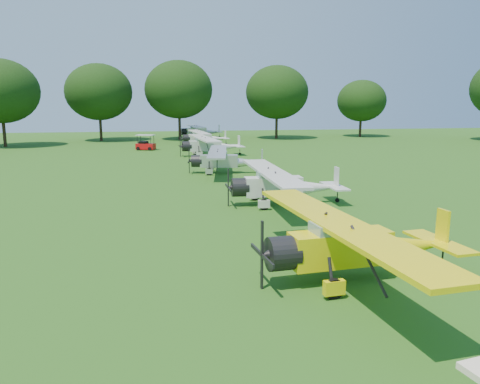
# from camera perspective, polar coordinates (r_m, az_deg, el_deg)

# --- Properties ---
(ground) EXTENTS (160.00, 160.00, 0.00)m
(ground) POSITION_cam_1_polar(r_m,az_deg,el_deg) (23.48, 4.64, -4.46)
(ground) COLOR #1B4A12
(ground) RESTS_ON ground
(tree_belt) EXTENTS (137.36, 130.27, 14.52)m
(tree_belt) POSITION_cam_1_polar(r_m,az_deg,el_deg) (24.02, 13.42, 14.97)
(tree_belt) COLOR black
(tree_belt) RESTS_ON ground
(aircraft_2) EXTENTS (7.58, 12.07, 2.37)m
(aircraft_2) POSITION_cam_1_polar(r_m,az_deg,el_deg) (17.06, 13.82, -5.87)
(aircraft_2) COLOR yellow
(aircraft_2) RESTS_ON ground
(aircraft_3) EXTENTS (7.29, 11.58, 2.29)m
(aircraft_3) POSITION_cam_1_polar(r_m,az_deg,el_deg) (28.73, 5.14, 1.11)
(aircraft_3) COLOR silver
(aircraft_3) RESTS_ON ground
(aircraft_4) EXTENTS (6.95, 11.01, 2.16)m
(aircraft_4) POSITION_cam_1_polar(r_m,az_deg,el_deg) (41.32, -1.87, 4.06)
(aircraft_4) COLOR silver
(aircraft_4) RESTS_ON ground
(aircraft_5) EXTENTS (7.50, 11.94, 2.34)m
(aircraft_5) POSITION_cam_1_polar(r_m,az_deg,el_deg) (54.83, -3.76, 5.86)
(aircraft_5) COLOR silver
(aircraft_5) RESTS_ON ground
(aircraft_6) EXTENTS (6.90, 10.99, 2.16)m
(aircraft_6) POSITION_cam_1_polar(r_m,az_deg,el_deg) (68.17, -4.51, 6.76)
(aircraft_6) COLOR silver
(aircraft_6) RESTS_ON ground
(aircraft_7) EXTENTS (7.33, 11.68, 2.29)m
(aircraft_7) POSITION_cam_1_polar(r_m,az_deg,el_deg) (81.99, -4.98, 7.51)
(aircraft_7) COLOR silver
(aircraft_7) RESTS_ON ground
(golf_cart) EXTENTS (2.65, 2.11, 1.98)m
(golf_cart) POSITION_cam_1_polar(r_m,az_deg,el_deg) (62.56, -11.47, 5.65)
(golf_cart) COLOR red
(golf_cart) RESTS_ON ground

